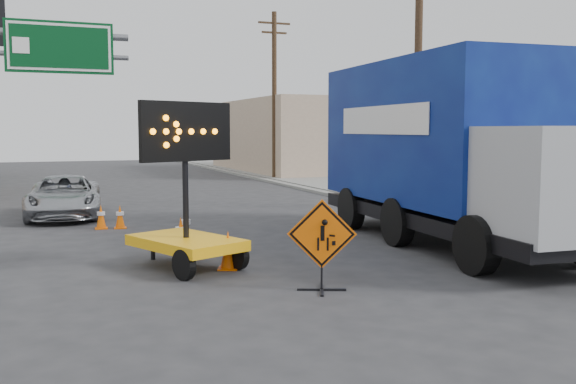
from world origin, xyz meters
TOP-DOWN VIEW (x-y plane):
  - ground at (0.00, 0.00)m, footprint 100.00×100.00m
  - curb_right at (7.20, 15.00)m, footprint 0.40×60.00m
  - sidewalk_right at (9.50, 15.00)m, footprint 4.00×60.00m
  - building_right_far at (13.00, 30.00)m, footprint 10.00×14.00m
  - highway_gantry at (-4.43, 17.96)m, footprint 6.18×0.38m
  - utility_pole_near at (8.00, 10.00)m, footprint 1.80×0.26m
  - utility_pole_far at (8.00, 24.00)m, footprint 1.80×0.26m
  - construction_sign at (0.32, 0.92)m, footprint 1.09×0.79m
  - arrow_board at (-1.43, 3.50)m, footprint 2.16×2.64m
  - pickup_truck at (-3.34, 12.27)m, footprint 2.52×4.82m
  - box_truck at (5.01, 4.00)m, footprint 3.41×9.37m
  - cone_a at (-0.68, 3.14)m, footprint 0.50×0.50m
  - cone_b at (-1.14, 5.34)m, footprint 0.52×0.52m
  - cone_c at (-0.81, 6.41)m, footprint 0.43×0.43m
  - cone_d at (-2.01, 9.27)m, footprint 0.36×0.36m
  - cone_e at (-2.51, 9.38)m, footprint 0.36×0.36m

SIDE VIEW (x-z plane):
  - ground at x=0.00m, z-range 0.00..0.00m
  - curb_right at x=7.20m, z-range 0.00..0.12m
  - sidewalk_right at x=9.50m, z-range 0.00..0.15m
  - cone_d at x=-2.01m, z-range 0.00..0.65m
  - cone_e at x=-2.51m, z-range 0.00..0.67m
  - cone_a at x=-0.68m, z-range 0.00..0.76m
  - cone_b at x=-1.14m, z-range 0.00..0.78m
  - cone_c at x=-0.81m, z-range 0.00..0.79m
  - pickup_truck at x=-3.34m, z-range 0.00..1.30m
  - arrow_board at x=-1.43m, z-range -0.91..2.35m
  - construction_sign at x=0.32m, z-range 0.05..1.61m
  - box_truck at x=5.01m, z-range -0.20..4.17m
  - building_right_far at x=13.00m, z-range 0.00..4.60m
  - utility_pole_near at x=8.00m, z-range 0.18..9.18m
  - utility_pole_far at x=8.00m, z-range 0.18..9.18m
  - highway_gantry at x=-4.43m, z-range 1.62..8.52m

